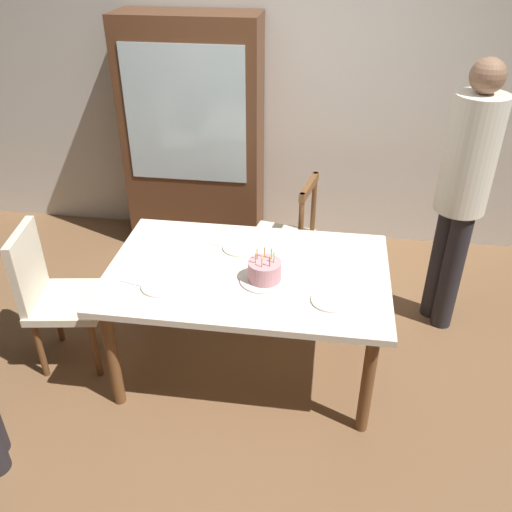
# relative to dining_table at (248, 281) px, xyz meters

# --- Properties ---
(ground) EXTENTS (6.40, 6.40, 0.00)m
(ground) POSITION_rel_dining_table_xyz_m (0.00, 0.00, -0.66)
(ground) COLOR brown
(back_wall) EXTENTS (6.40, 0.10, 2.60)m
(back_wall) POSITION_rel_dining_table_xyz_m (0.00, 1.85, 0.64)
(back_wall) COLOR beige
(back_wall) RESTS_ON ground
(dining_table) EXTENTS (1.64, 1.04, 0.74)m
(dining_table) POSITION_rel_dining_table_xyz_m (0.00, 0.00, 0.00)
(dining_table) COLOR silver
(dining_table) RESTS_ON ground
(birthday_cake) EXTENTS (0.28, 0.28, 0.19)m
(birthday_cake) POSITION_rel_dining_table_xyz_m (0.11, -0.09, 0.14)
(birthday_cake) COLOR silver
(birthday_cake) RESTS_ON dining_table
(plate_near_celebrant) EXTENTS (0.22, 0.22, 0.01)m
(plate_near_celebrant) POSITION_rel_dining_table_xyz_m (-0.45, -0.23, 0.09)
(plate_near_celebrant) COLOR white
(plate_near_celebrant) RESTS_ON dining_table
(plate_far_side) EXTENTS (0.22, 0.22, 0.01)m
(plate_far_side) POSITION_rel_dining_table_xyz_m (-0.08, 0.23, 0.09)
(plate_far_side) COLOR white
(plate_far_side) RESTS_ON dining_table
(plate_near_guest) EXTENTS (0.22, 0.22, 0.01)m
(plate_near_guest) POSITION_rel_dining_table_xyz_m (0.49, -0.23, 0.09)
(plate_near_guest) COLOR white
(plate_near_guest) RESTS_ON dining_table
(fork_near_celebrant) EXTENTS (0.18, 0.06, 0.01)m
(fork_near_celebrant) POSITION_rel_dining_table_xyz_m (-0.61, -0.23, 0.08)
(fork_near_celebrant) COLOR silver
(fork_near_celebrant) RESTS_ON dining_table
(fork_far_side) EXTENTS (0.18, 0.03, 0.01)m
(fork_far_side) POSITION_rel_dining_table_xyz_m (-0.24, 0.25, 0.08)
(fork_far_side) COLOR silver
(fork_far_side) RESTS_ON dining_table
(chair_spindle_back) EXTENTS (0.52, 0.52, 0.95)m
(chair_spindle_back) POSITION_rel_dining_table_xyz_m (0.13, 0.84, -0.20)
(chair_spindle_back) COLOR beige
(chair_spindle_back) RESTS_ON ground
(chair_upholstered) EXTENTS (0.50, 0.50, 0.95)m
(chair_upholstered) POSITION_rel_dining_table_xyz_m (-1.21, -0.10, -0.12)
(chair_upholstered) COLOR beige
(chair_upholstered) RESTS_ON ground
(person_guest) EXTENTS (0.32, 0.32, 1.83)m
(person_guest) POSITION_rel_dining_table_xyz_m (1.27, 0.67, 0.39)
(person_guest) COLOR #262328
(person_guest) RESTS_ON ground
(china_cabinet) EXTENTS (1.10, 0.45, 1.90)m
(china_cabinet) POSITION_rel_dining_table_xyz_m (-0.69, 1.56, 0.30)
(china_cabinet) COLOR #56331E
(china_cabinet) RESTS_ON ground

